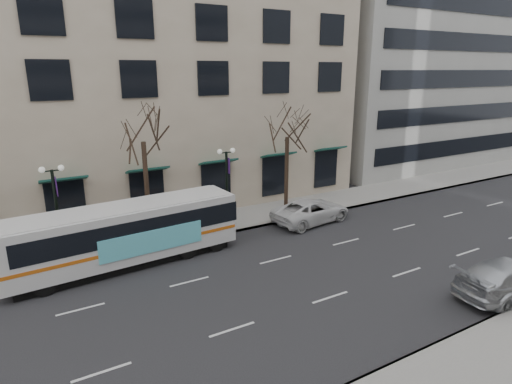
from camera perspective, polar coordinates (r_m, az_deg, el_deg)
ground at (r=19.68m, az=-6.33°, el=-14.52°), size 160.00×160.00×0.00m
sidewalk_far at (r=28.97m, az=-4.50°, el=-3.98°), size 80.00×4.00×0.15m
building_hotel at (r=36.97m, az=-24.04°, el=17.89°), size 40.00×20.00×24.00m
tree_far_mid at (r=25.49m, az=-14.94°, el=8.60°), size 3.60×3.60×8.55m
tree_far_right at (r=29.74m, az=4.22°, el=9.15°), size 3.60×3.60×8.06m
lamp_post_left at (r=24.90m, az=-25.01°, el=-1.91°), size 1.22×0.45×5.21m
lamp_post_right at (r=27.42m, az=-3.89°, el=1.16°), size 1.22×0.45×5.21m
city_bus at (r=23.40m, az=-16.85°, el=-5.20°), size 12.12×3.45×3.24m
silver_car at (r=22.99m, az=30.90°, el=-9.79°), size 6.02×2.89×1.69m
white_pickup at (r=29.10m, az=7.37°, el=-2.49°), size 5.94×3.28×1.57m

